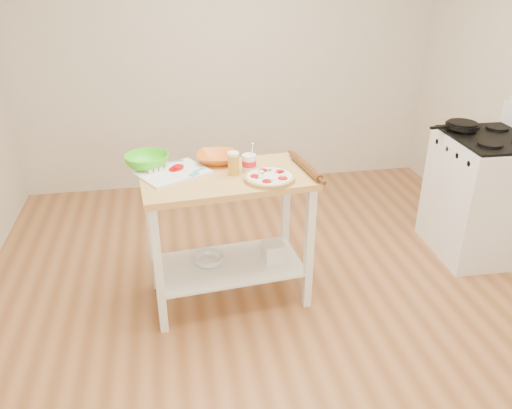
{
  "coord_description": "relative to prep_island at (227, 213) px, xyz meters",
  "views": [
    {
      "loc": [
        -0.61,
        -2.51,
        2.09
      ],
      "look_at": [
        -0.11,
        0.2,
        0.73
      ],
      "focal_mm": 35.0,
      "sensor_mm": 36.0,
      "label": 1
    }
  ],
  "objects": [
    {
      "name": "shelf_glass_bowl",
      "position": [
        -0.13,
        0.02,
        -0.35
      ],
      "size": [
        0.26,
        0.26,
        0.06
      ],
      "primitive_type": "imported",
      "rotation": [
        0.0,
        0.0,
        0.33
      ],
      "color": "silver",
      "rests_on": "prep_island"
    },
    {
      "name": "skillet",
      "position": [
        1.82,
        0.45,
        0.33
      ],
      "size": [
        0.38,
        0.24,
        0.03
      ],
      "rotation": [
        0.0,
        0.0,
        0.06
      ],
      "color": "black",
      "rests_on": "gas_stove"
    },
    {
      "name": "prep_island",
      "position": [
        0.0,
        0.0,
        0.0
      ],
      "size": [
        1.08,
        0.66,
        0.9
      ],
      "rotation": [
        0.0,
        0.0,
        0.09
      ],
      "color": "tan",
      "rests_on": "ground"
    },
    {
      "name": "beer_pint",
      "position": [
        0.05,
        0.01,
        0.33
      ],
      "size": [
        0.07,
        0.07,
        0.14
      ],
      "color": "gold",
      "rests_on": "prep_island"
    },
    {
      "name": "knife",
      "position": [
        -0.41,
        0.24,
        0.28
      ],
      "size": [
        0.27,
        0.05,
        0.01
      ],
      "rotation": [
        0.0,
        0.0,
        0.08
      ],
      "color": "silver",
      "rests_on": "cutting_board"
    },
    {
      "name": "rolling_pin",
      "position": [
        0.5,
        -0.01,
        0.28
      ],
      "size": [
        0.1,
        0.42,
        0.05
      ],
      "primitive_type": "cylinder",
      "rotation": [
        1.57,
        0.0,
        0.13
      ],
      "color": "#583214",
      "rests_on": "prep_island"
    },
    {
      "name": "green_bowl",
      "position": [
        -0.47,
        0.22,
        0.3
      ],
      "size": [
        0.36,
        0.36,
        0.09
      ],
      "primitive_type": "imported",
      "rotation": [
        0.0,
        0.0,
        0.37
      ],
      "color": "#4ADF1F",
      "rests_on": "prep_island"
    },
    {
      "name": "orange_bowl",
      "position": [
        -0.03,
        0.23,
        0.29
      ],
      "size": [
        0.3,
        0.3,
        0.06
      ],
      "primitive_type": "imported",
      "rotation": [
        0.0,
        0.0,
        -0.17
      ],
      "color": "#D56116",
      "rests_on": "prep_island"
    },
    {
      "name": "yogurt_tub",
      "position": [
        0.15,
        0.05,
        0.31
      ],
      "size": [
        0.09,
        0.09,
        0.19
      ],
      "color": "white",
      "rests_on": "prep_island"
    },
    {
      "name": "gas_stove",
      "position": [
        1.97,
        0.26,
        -0.17
      ],
      "size": [
        0.63,
        0.73,
        1.11
      ],
      "rotation": [
        0.0,
        0.0,
        -0.04
      ],
      "color": "white",
      "rests_on": "ground"
    },
    {
      "name": "room_shell",
      "position": [
        0.28,
        -0.28,
        0.71
      ],
      "size": [
        4.04,
        4.54,
        2.74
      ],
      "color": "#9F653A",
      "rests_on": "ground"
    },
    {
      "name": "pizza",
      "position": [
        0.25,
        -0.11,
        0.28
      ],
      "size": [
        0.31,
        0.31,
        0.05
      ],
      "rotation": [
        0.0,
        0.0,
        0.3
      ],
      "color": "tan",
      "rests_on": "prep_island"
    },
    {
      "name": "spatula",
      "position": [
        -0.17,
        0.05,
        0.28
      ],
      "size": [
        0.11,
        0.13,
        0.01
      ],
      "rotation": [
        0.0,
        0.0,
        0.71
      ],
      "color": "#4BB2B7",
      "rests_on": "cutting_board"
    },
    {
      "name": "cutting_board",
      "position": [
        -0.32,
        0.1,
        0.27
      ],
      "size": [
        0.5,
        0.46,
        0.04
      ],
      "rotation": [
        0.0,
        0.0,
        0.51
      ],
      "color": "white",
      "rests_on": "prep_island"
    },
    {
      "name": "shelf_bin",
      "position": [
        0.3,
        -0.01,
        -0.31
      ],
      "size": [
        0.14,
        0.14,
        0.13
      ],
      "primitive_type": "cube",
      "rotation": [
        0.0,
        0.0,
        0.09
      ],
      "color": "white",
      "rests_on": "prep_island"
    }
  ]
}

